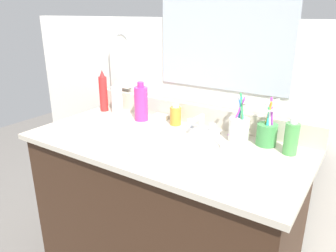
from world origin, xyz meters
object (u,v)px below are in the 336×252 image
(soap_bar, at_px, (160,117))
(hand_towel, at_px, (120,66))
(bottle_lotion_white, at_px, (117,98))
(faucet, at_px, (201,126))
(bottle_toner_green, at_px, (291,138))
(bottle_soap_pink, at_px, (141,103))
(bottle_oil_amber, at_px, (176,115))
(cup_green, at_px, (267,133))
(cup_white_ceramic, at_px, (239,128))
(bottle_spray_red, at_px, (103,92))

(soap_bar, bearing_deg, hand_towel, 167.85)
(bottle_lotion_white, height_order, soap_bar, bottle_lotion_white)
(faucet, relative_size, bottle_toner_green, 1.15)
(faucet, height_order, soap_bar, faucet)
(bottle_soap_pink, bearing_deg, bottle_toner_green, -0.68)
(bottle_toner_green, xyz_separation_m, soap_bar, (-0.62, 0.07, -0.05))
(faucet, distance_m, bottle_oil_amber, 0.15)
(cup_green, bearing_deg, bottle_soap_pink, -177.38)
(bottle_toner_green, bearing_deg, cup_white_ceramic, 175.57)
(bottle_toner_green, distance_m, bottle_spray_red, 0.95)
(bottle_lotion_white, bearing_deg, bottle_spray_red, -170.82)
(faucet, xyz_separation_m, soap_bar, (-0.24, 0.05, -0.02))
(hand_towel, relative_size, cup_white_ceramic, 1.11)
(soap_bar, bearing_deg, bottle_spray_red, -172.55)
(faucet, relative_size, cup_white_ceramic, 0.81)
(bottle_lotion_white, height_order, bottle_toner_green, bottle_lotion_white)
(bottle_spray_red, bearing_deg, bottle_toner_green, -1.36)
(bottle_toner_green, distance_m, soap_bar, 0.63)
(bottle_spray_red, bearing_deg, cup_white_ceramic, -0.51)
(bottle_oil_amber, bearing_deg, bottle_soap_pink, -168.85)
(bottle_oil_amber, height_order, cup_white_ceramic, cup_white_ceramic)
(hand_towel, distance_m, bottle_toner_green, 0.94)
(bottle_soap_pink, relative_size, bottle_spray_red, 0.86)
(bottle_oil_amber, bearing_deg, bottle_spray_red, -177.38)
(bottle_oil_amber, relative_size, bottle_spray_red, 0.46)
(bottle_soap_pink, distance_m, bottle_spray_red, 0.26)
(bottle_lotion_white, height_order, bottle_spray_red, bottle_spray_red)
(bottle_lotion_white, relative_size, cup_white_ceramic, 0.84)
(bottle_soap_pink, relative_size, bottle_lotion_white, 1.11)
(hand_towel, xyz_separation_m, cup_white_ceramic, (0.71, -0.11, -0.17))
(hand_towel, height_order, cup_green, hand_towel)
(hand_towel, xyz_separation_m, soap_bar, (0.30, -0.06, -0.21))
(bottle_soap_pink, xyz_separation_m, bottle_toner_green, (0.69, -0.01, -0.02))
(hand_towel, height_order, bottle_toner_green, hand_towel)
(bottle_lotion_white, xyz_separation_m, soap_bar, (0.25, 0.03, -0.06))
(bottle_spray_red, height_order, cup_green, bottle_spray_red)
(hand_towel, distance_m, bottle_oil_amber, 0.44)
(bottle_lotion_white, height_order, cup_white_ceramic, cup_white_ceramic)
(faucet, height_order, cup_white_ceramic, cup_white_ceramic)
(bottle_soap_pink, height_order, cup_white_ceramic, cup_white_ceramic)
(cup_green, bearing_deg, soap_bar, 176.71)
(bottle_lotion_white, distance_m, bottle_spray_red, 0.08)
(cup_green, xyz_separation_m, cup_white_ceramic, (-0.11, -0.02, 0.00))
(cup_white_ceramic, xyz_separation_m, soap_bar, (-0.42, 0.05, -0.04))
(faucet, distance_m, cup_green, 0.28)
(hand_towel, relative_size, bottle_lotion_white, 1.32)
(faucet, relative_size, bottle_soap_pink, 0.86)
(bottle_lotion_white, relative_size, bottle_toner_green, 1.21)
(cup_green, bearing_deg, bottle_oil_amber, 179.10)
(hand_towel, xyz_separation_m, bottle_lotion_white, (0.05, -0.09, -0.14))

